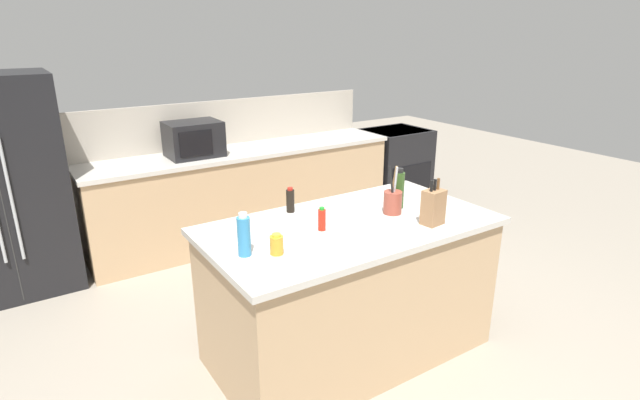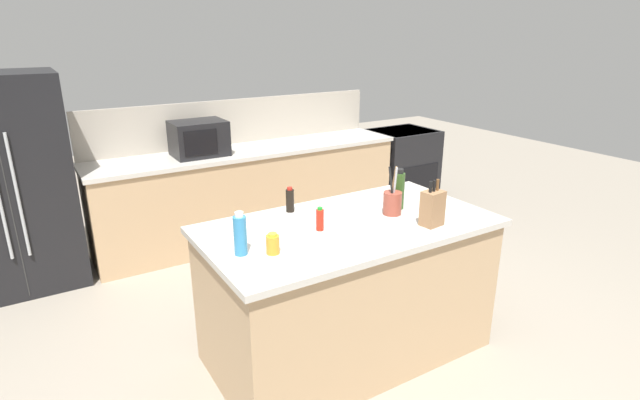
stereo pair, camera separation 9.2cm
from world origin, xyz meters
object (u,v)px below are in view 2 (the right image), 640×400
object	(u,v)px
range_oven	(401,166)
olive_oil_bottle	(399,190)
hot_sauce_bottle	(320,219)
refrigerator	(8,185)
utensil_crock	(392,202)
knife_block	(432,208)
dish_soap_bottle	(240,235)
honey_jar	(273,244)
microwave	(199,138)
soy_sauce_bottle	(290,200)

from	to	relation	value
range_oven	olive_oil_bottle	bearing A→B (deg)	-131.22
range_oven	olive_oil_bottle	world-z (taller)	olive_oil_bottle
olive_oil_bottle	hot_sauce_bottle	world-z (taller)	olive_oil_bottle
refrigerator	olive_oil_bottle	bearing A→B (deg)	-44.29
range_oven	utensil_crock	size ratio (longest dim) A/B	2.87
refrigerator	utensil_crock	size ratio (longest dim) A/B	5.55
knife_block	dish_soap_bottle	distance (m)	1.19
dish_soap_bottle	honey_jar	bearing A→B (deg)	-28.05
olive_oil_bottle	dish_soap_bottle	world-z (taller)	olive_oil_bottle
refrigerator	honey_jar	xyz separation A→B (m)	(1.21, -2.40, 0.11)
refrigerator	olive_oil_bottle	world-z (taller)	refrigerator
refrigerator	olive_oil_bottle	xyz separation A→B (m)	(2.25, -2.20, 0.18)
microwave	honey_jar	distance (m)	2.38
range_oven	knife_block	size ratio (longest dim) A/B	3.17
refrigerator	knife_block	xyz separation A→B (m)	(2.23, -2.54, 0.16)
olive_oil_bottle	honey_jar	xyz separation A→B (m)	(-1.04, -0.20, -0.07)
hot_sauce_bottle	knife_block	bearing A→B (deg)	-24.84
range_oven	olive_oil_bottle	distance (m)	2.91
refrigerator	microwave	world-z (taller)	refrigerator
microwave	utensil_crock	bearing A→B (deg)	-76.11
knife_block	refrigerator	bearing A→B (deg)	123.79
knife_block	dish_soap_bottle	size ratio (longest dim) A/B	1.20
microwave	olive_oil_bottle	size ratio (longest dim) A/B	1.81
knife_block	range_oven	bearing A→B (deg)	45.17
olive_oil_bottle	hot_sauce_bottle	xyz separation A→B (m)	(-0.65, -0.05, -0.06)
microwave	knife_block	xyz separation A→B (m)	(0.63, -2.49, -0.05)
dish_soap_bottle	hot_sauce_bottle	bearing A→B (deg)	6.92
microwave	hot_sauce_bottle	world-z (taller)	microwave
knife_block	utensil_crock	world-z (taller)	utensil_crock
refrigerator	soy_sauce_bottle	size ratio (longest dim) A/B	10.54
refrigerator	microwave	size ratio (longest dim) A/B	3.57
microwave	hot_sauce_bottle	bearing A→B (deg)	-90.01
utensil_crock	knife_block	bearing A→B (deg)	-73.69
microwave	olive_oil_bottle	xyz separation A→B (m)	(0.65, -2.15, -0.03)
utensil_crock	dish_soap_bottle	world-z (taller)	utensil_crock
knife_block	utensil_crock	xyz separation A→B (m)	(-0.08, 0.28, -0.03)
refrigerator	microwave	bearing A→B (deg)	-1.84
utensil_crock	hot_sauce_bottle	world-z (taller)	utensil_crock
refrigerator	knife_block	world-z (taller)	refrigerator
refrigerator	dish_soap_bottle	size ratio (longest dim) A/B	7.33
refrigerator	hot_sauce_bottle	xyz separation A→B (m)	(1.60, -2.25, 0.12)
soy_sauce_bottle	dish_soap_bottle	world-z (taller)	dish_soap_bottle
utensil_crock	hot_sauce_bottle	xyz separation A→B (m)	(-0.55, 0.01, -0.01)
microwave	honey_jar	world-z (taller)	microwave
utensil_crock	olive_oil_bottle	xyz separation A→B (m)	(0.11, 0.06, 0.05)
olive_oil_bottle	honey_jar	size ratio (longest dim) A/B	2.34
microwave	hot_sauce_bottle	xyz separation A→B (m)	(-0.00, -2.20, -0.10)
refrigerator	knife_block	bearing A→B (deg)	-48.77
olive_oil_bottle	refrigerator	bearing A→B (deg)	135.71
microwave	range_oven	bearing A→B (deg)	-0.00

